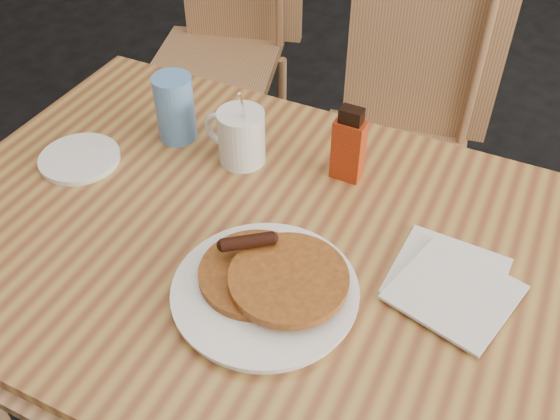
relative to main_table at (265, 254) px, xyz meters
The scene contains 9 objects.
main_table is the anchor object (origin of this frame).
chair_main_far 0.77m from the main_table, 90.76° to the left, with size 0.50×0.51×0.92m.
chair_wall_extra 1.25m from the main_table, 126.89° to the left, with size 0.53×0.55×0.92m.
pancake_plate 0.14m from the main_table, 56.74° to the right, with size 0.30×0.30×0.07m.
coffee_mug 0.25m from the main_table, 132.59° to the left, with size 0.13×0.09×0.18m.
syrup_bottle 0.26m from the main_table, 77.78° to the left, with size 0.06×0.04×0.16m.
napkin_stack 0.33m from the main_table, 10.21° to the left, with size 0.21×0.22×0.01m.
blue_tumbler 0.38m from the main_table, 151.45° to the left, with size 0.08×0.08×0.14m, color #5588C9.
side_saucer 0.44m from the main_table, behind, with size 0.16×0.16×0.01m, color white.
Camera 1 is at (0.38, -0.66, 1.53)m, focal length 40.00 mm.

